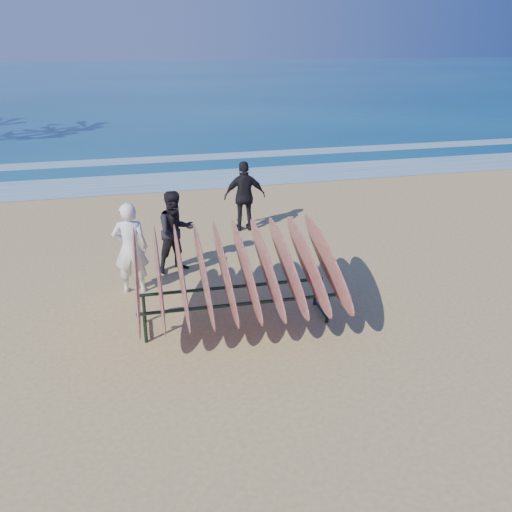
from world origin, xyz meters
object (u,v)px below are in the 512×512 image
object	(u,v)px
surfboard_rack	(235,270)
person_dark_b	(245,196)
person_white	(131,248)
person_dark_a	(176,232)

from	to	relation	value
surfboard_rack	person_dark_b	bearing A→B (deg)	76.90
person_white	person_dark_a	xyz separation A→B (m)	(0.90, 0.77, -0.03)
person_white	person_dark_a	bearing A→B (deg)	-132.88
surfboard_rack	person_white	xyz separation A→B (m)	(-1.59, 1.63, -0.10)
surfboard_rack	person_dark_b	world-z (taller)	person_dark_b
person_white	person_dark_b	size ratio (longest dim) A/B	1.01
surfboard_rack	person_white	bearing A→B (deg)	136.24
surfboard_rack	person_dark_b	size ratio (longest dim) A/B	1.92
person_dark_b	surfboard_rack	bearing A→B (deg)	79.79
surfboard_rack	person_dark_a	xyz separation A→B (m)	(-0.68, 2.40, -0.13)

